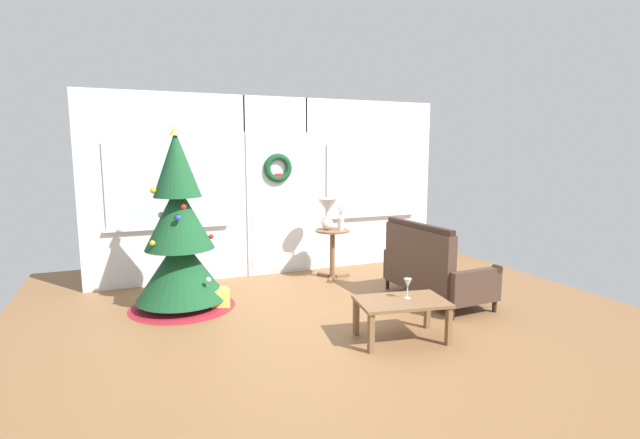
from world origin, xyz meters
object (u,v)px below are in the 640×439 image
christmas_tree (180,243)px  wine_glass (408,284)px  gift_box (219,298)px  flower_vase (341,222)px  coffee_table (401,306)px  settee_sofa (431,270)px  side_table (332,244)px  table_lamp (327,210)px

christmas_tree → wine_glass: 2.60m
christmas_tree → gift_box: (0.39, -0.18, -0.65)m
flower_vase → coffee_table: (-0.38, -2.19, -0.48)m
settee_sofa → gift_box: 2.52m
coffee_table → wine_glass: wine_glass is taller
side_table → gift_box: (-1.72, -0.64, -0.39)m
side_table → flower_vase: size_ratio=1.99×
table_lamp → wine_glass: bearing=-93.6°
gift_box → table_lamp: bearing=22.4°
gift_box → flower_vase: bearing=17.8°
flower_vase → wine_glass: (-0.30, -2.17, -0.28)m
christmas_tree → side_table: 2.18m
christmas_tree → table_lamp: 2.12m
table_lamp → coffee_table: (-0.22, -2.29, -0.65)m
table_lamp → flower_vase: 0.25m
flower_vase → settee_sofa: bearing=-66.4°
christmas_tree → wine_glass: (1.90, -1.76, -0.22)m
table_lamp → wine_glass: table_lamp is taller
flower_vase → side_table: bearing=149.0°
side_table → gift_box: side_table is taller
settee_sofa → coffee_table: size_ratio=1.53×
settee_sofa → table_lamp: 1.71m
christmas_tree → settee_sofa: (2.78, -0.91, -0.38)m
side_table → coffee_table: bearing=-97.1°
settee_sofa → flower_vase: size_ratio=4.00×
table_lamp → flower_vase: (0.16, -0.10, -0.17)m
christmas_tree → wine_glass: bearing=-42.7°
settee_sofa → table_lamp: table_lamp is taller
christmas_tree → side_table: bearing=12.5°
side_table → flower_vase: bearing=-31.0°
settee_sofa → gift_box: bearing=162.9°
table_lamp → christmas_tree: bearing=-166.1°
coffee_table → gift_box: bearing=131.8°
christmas_tree → coffee_table: 2.59m
gift_box → wine_glass: bearing=-46.3°
christmas_tree → coffee_table: christmas_tree is taller
settee_sofa → coffee_table: 1.30m
settee_sofa → flower_vase: bearing=113.6°
coffee_table → wine_glass: 0.22m
christmas_tree → settee_sofa: 2.95m
coffee_table → wine_glass: size_ratio=4.68×
side_table → wine_glass: side_table is taller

